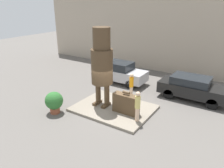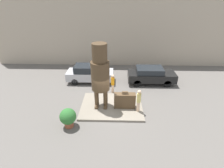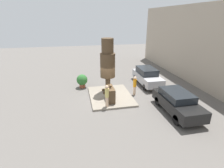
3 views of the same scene
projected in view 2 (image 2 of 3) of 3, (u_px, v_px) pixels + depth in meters
name	position (u px, v px, depth m)	size (l,w,h in m)	color
ground_plane	(112.00, 107.00, 13.38)	(60.00, 60.00, 0.00)	#605B56
pedestal	(112.00, 106.00, 13.35)	(4.61, 3.56, 0.15)	gray
building_backdrop	(114.00, 32.00, 19.68)	(28.00, 0.60, 7.77)	tan
statue_figure	(100.00, 72.00, 11.97)	(1.29, 1.29, 4.77)	#4C3823
giant_suitcase	(125.00, 100.00, 12.84)	(1.56, 0.52, 1.36)	#4C3823
tourist	(139.00, 100.00, 12.24)	(0.29, 0.29, 1.72)	beige
parked_car_silver	(90.00, 73.00, 16.83)	(4.42, 1.75, 1.69)	#B7B7BC
parked_car_black	(151.00, 75.00, 16.58)	(4.45, 1.84, 1.59)	black
planter_pot	(68.00, 117.00, 11.08)	(1.06, 1.06, 1.33)	brown
worker_hivis	(113.00, 83.00, 14.87)	(0.29, 0.29, 1.73)	beige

